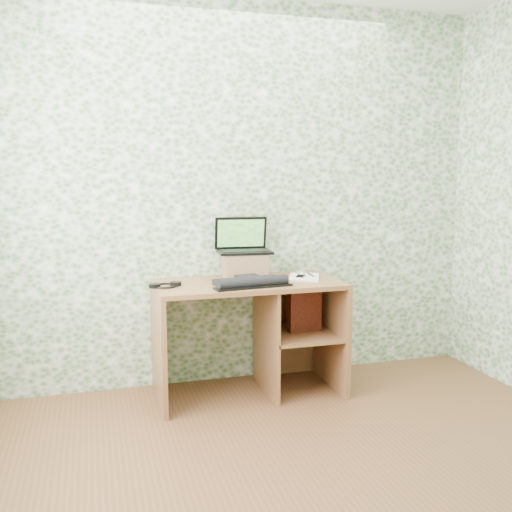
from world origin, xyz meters
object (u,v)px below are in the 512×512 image
object	(u,v)px
laptop	(243,244)
keyboard	(251,282)
desk	(258,320)
riser	(244,265)
notepad	(304,277)

from	to	relation	value
laptop	keyboard	bearing A→B (deg)	-91.89
desk	keyboard	distance (m)	0.35
riser	notepad	distance (m)	0.41
keyboard	notepad	xyz separation A→B (m)	(0.41, 0.15, -0.02)
laptop	notepad	xyz separation A→B (m)	(0.38, -0.17, -0.22)
laptop	keyboard	distance (m)	0.37
notepad	laptop	bearing A→B (deg)	179.61
notepad	keyboard	bearing A→B (deg)	-137.20
desk	laptop	xyz separation A→B (m)	(-0.06, 0.15, 0.49)
laptop	desk	bearing A→B (deg)	-62.90
desk	riser	world-z (taller)	riser
desk	riser	distance (m)	0.38
laptop	notepad	size ratio (longest dim) A/B	1.35
keyboard	desk	bearing A→B (deg)	51.39
desk	laptop	bearing A→B (deg)	112.58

